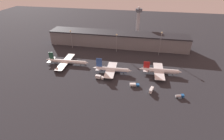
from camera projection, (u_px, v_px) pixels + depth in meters
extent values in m
plane|color=#26262B|center=(102.00, 83.00, 150.02)|extent=(600.00, 600.00, 0.00)
cube|color=slate|center=(118.00, 40.00, 216.97)|extent=(169.55, 20.41, 16.27)
cube|color=black|center=(118.00, 33.00, 212.55)|extent=(169.55, 22.41, 1.20)
cylinder|color=white|center=(67.00, 61.00, 177.71)|extent=(39.15, 4.64, 3.45)
cylinder|color=#ADB2B7|center=(67.00, 62.00, 178.01)|extent=(37.18, 4.06, 2.93)
cone|color=white|center=(87.00, 63.00, 174.93)|extent=(4.24, 3.40, 3.28)
cone|color=white|center=(48.00, 60.00, 180.37)|extent=(5.26, 3.09, 2.93)
cube|color=#1E4738|center=(51.00, 55.00, 177.18)|extent=(4.84, 0.55, 7.36)
cube|color=white|center=(51.00, 60.00, 179.76)|extent=(3.85, 13.42, 0.24)
cube|color=white|center=(65.00, 62.00, 178.19)|extent=(8.71, 37.22, 0.36)
cylinder|color=gray|center=(70.00, 58.00, 187.46)|extent=(3.85, 2.01, 1.90)
cylinder|color=gray|center=(63.00, 68.00, 169.82)|extent=(3.85, 2.01, 1.90)
cylinder|color=black|center=(80.00, 65.00, 177.13)|extent=(0.50, 0.50, 1.55)
cylinder|color=black|center=(66.00, 63.00, 180.41)|extent=(0.50, 0.50, 1.55)
cylinder|color=black|center=(65.00, 64.00, 178.06)|extent=(0.50, 0.50, 1.55)
cylinder|color=white|center=(112.00, 69.00, 162.97)|extent=(29.78, 4.79, 3.89)
cylinder|color=#2D519E|center=(112.00, 70.00, 163.32)|extent=(28.28, 4.16, 3.30)
cone|color=white|center=(129.00, 71.00, 160.81)|extent=(4.77, 3.83, 3.69)
cone|color=white|center=(95.00, 68.00, 165.01)|extent=(5.93, 3.48, 3.30)
cube|color=#2D519E|center=(99.00, 63.00, 161.52)|extent=(5.45, 0.57, 8.47)
cube|color=white|center=(99.00, 68.00, 164.44)|extent=(4.21, 10.87, 0.24)
cube|color=white|center=(111.00, 70.00, 163.42)|extent=(9.46, 30.13, 0.36)
cylinder|color=gray|center=(113.00, 67.00, 171.09)|extent=(4.34, 2.27, 2.14)
cylinder|color=gray|center=(110.00, 76.00, 156.84)|extent=(4.34, 2.27, 2.14)
cylinder|color=black|center=(123.00, 73.00, 163.00)|extent=(0.50, 0.50, 1.75)
cylinder|color=black|center=(111.00, 71.00, 165.92)|extent=(0.50, 0.50, 1.75)
cylinder|color=black|center=(111.00, 73.00, 163.28)|extent=(0.50, 0.50, 1.75)
cylinder|color=silver|center=(161.00, 71.00, 160.85)|extent=(31.48, 4.92, 3.97)
cylinder|color=silver|center=(160.00, 71.00, 161.21)|extent=(29.90, 4.28, 3.37)
cone|color=silver|center=(180.00, 72.00, 158.58)|extent=(4.87, 3.91, 3.77)
cone|color=silver|center=(142.00, 69.00, 163.01)|extent=(6.05, 3.55, 3.37)
cube|color=red|center=(147.00, 65.00, 160.06)|extent=(5.56, 0.57, 6.21)
cube|color=silver|center=(145.00, 69.00, 162.42)|extent=(4.31, 11.35, 0.24)
cube|color=silver|center=(159.00, 71.00, 161.32)|extent=(9.67, 31.46, 0.36)
cylinder|color=gray|center=(159.00, 68.00, 169.31)|extent=(4.43, 2.31, 2.18)
cylinder|color=gray|center=(160.00, 77.00, 154.43)|extent=(4.43, 2.31, 2.18)
cylinder|color=black|center=(172.00, 74.00, 160.83)|extent=(0.50, 0.50, 1.78)
cylinder|color=black|center=(158.00, 72.00, 163.87)|extent=(0.50, 0.50, 1.78)
cylinder|color=black|center=(159.00, 74.00, 161.17)|extent=(0.50, 0.50, 1.78)
cube|color=white|center=(152.00, 88.00, 140.68)|extent=(2.77, 2.76, 2.22)
cube|color=silver|center=(151.00, 91.00, 137.31)|extent=(3.36, 5.10, 2.96)
cylinder|color=black|center=(151.00, 89.00, 141.52)|extent=(0.77, 1.01, 0.90)
cylinder|color=black|center=(153.00, 90.00, 140.89)|extent=(0.77, 1.01, 0.90)
cylinder|color=black|center=(149.00, 93.00, 137.74)|extent=(0.77, 1.01, 0.90)
cylinder|color=black|center=(151.00, 93.00, 137.11)|extent=(0.77, 1.01, 0.90)
cube|color=white|center=(103.00, 78.00, 154.19)|extent=(2.46, 2.75, 2.11)
cube|color=silver|center=(98.00, 77.00, 154.92)|extent=(4.89, 2.93, 2.81)
cylinder|color=black|center=(103.00, 78.00, 155.72)|extent=(0.95, 0.71, 0.90)
cylinder|color=black|center=(102.00, 79.00, 154.10)|extent=(0.95, 0.71, 0.90)
cylinder|color=black|center=(98.00, 78.00, 156.80)|extent=(0.95, 0.71, 0.90)
cylinder|color=black|center=(97.00, 79.00, 155.18)|extent=(0.95, 0.71, 0.90)
cube|color=#195199|center=(183.00, 96.00, 132.35)|extent=(2.29, 2.61, 2.18)
cylinder|color=#B7B7BC|center=(178.00, 96.00, 132.25)|extent=(4.38, 2.90, 2.02)
cylinder|color=black|center=(182.00, 96.00, 133.75)|extent=(1.01, 0.76, 0.90)
cylinder|color=black|center=(182.00, 98.00, 132.30)|extent=(1.01, 0.76, 0.90)
cylinder|color=black|center=(176.00, 97.00, 133.58)|extent=(1.01, 0.76, 0.90)
cylinder|color=black|center=(177.00, 98.00, 132.13)|extent=(1.01, 0.76, 0.90)
cube|color=#195199|center=(138.00, 85.00, 145.31)|extent=(2.77, 2.90, 1.51)
cube|color=silver|center=(133.00, 85.00, 145.22)|extent=(5.24, 3.34, 2.02)
cylinder|color=black|center=(137.00, 85.00, 146.65)|extent=(0.98, 0.78, 0.89)
cylinder|color=black|center=(138.00, 86.00, 145.02)|extent=(0.98, 0.78, 0.89)
cylinder|color=black|center=(131.00, 85.00, 146.69)|extent=(0.98, 0.78, 0.89)
cylinder|color=black|center=(132.00, 86.00, 145.06)|extent=(0.98, 0.78, 0.89)
cylinder|color=slate|center=(72.00, 40.00, 210.14)|extent=(0.70, 0.70, 20.91)
sphere|color=beige|center=(70.00, 31.00, 204.54)|extent=(1.80, 1.80, 1.80)
cylinder|color=slate|center=(116.00, 44.00, 201.51)|extent=(0.70, 0.70, 20.03)
sphere|color=beige|center=(117.00, 35.00, 196.13)|extent=(1.80, 1.80, 1.80)
cylinder|color=slate|center=(160.00, 44.00, 192.31)|extent=(0.70, 0.70, 25.33)
sphere|color=beige|center=(162.00, 33.00, 185.58)|extent=(1.80, 1.80, 1.80)
cylinder|color=#99999E|center=(138.00, 25.00, 242.56)|extent=(4.40, 4.40, 34.62)
cylinder|color=#4C515B|center=(139.00, 10.00, 232.78)|extent=(9.00, 9.00, 4.00)
sphere|color=silver|center=(139.00, 8.00, 231.15)|extent=(3.20, 3.20, 3.20)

